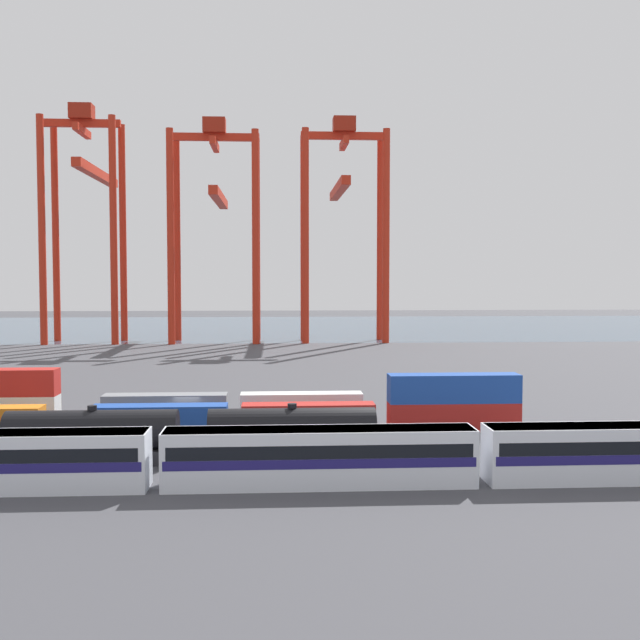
{
  "coord_description": "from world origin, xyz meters",
  "views": [
    {
      "loc": [
        8.55,
        -73.96,
        14.08
      ],
      "look_at": [
        13.68,
        11.86,
        9.27
      ],
      "focal_mm": 42.69,
      "sensor_mm": 36.0,
      "label": 1
    }
  ],
  "objects_px": {
    "shipping_container_3": "(160,419)",
    "shipping_container_10": "(165,407)",
    "passenger_train": "(320,454)",
    "shipping_container_2": "(8,421)",
    "gantry_crane_east": "(343,209)",
    "gantry_crane_west": "(86,200)",
    "gantry_crane_central": "(216,211)",
    "freight_tank_row": "(93,436)"
  },
  "relations": [
    {
      "from": "shipping_container_2",
      "to": "gantry_crane_central",
      "type": "xyz_separation_m",
      "value": [
        10.95,
        100.49,
        27.46
      ]
    },
    {
      "from": "shipping_container_10",
      "to": "gantry_crane_east",
      "type": "bearing_deg",
      "value": 74.54
    },
    {
      "from": "shipping_container_2",
      "to": "gantry_crane_east",
      "type": "xyz_separation_m",
      "value": [
        39.0,
        100.47,
        28.07
      ]
    },
    {
      "from": "shipping_container_10",
      "to": "freight_tank_row",
      "type": "bearing_deg",
      "value": -99.83
    },
    {
      "from": "freight_tank_row",
      "to": "shipping_container_2",
      "type": "relative_size",
      "value": 7.11
    },
    {
      "from": "gantry_crane_east",
      "to": "passenger_train",
      "type": "bearing_deg",
      "value": -95.88
    },
    {
      "from": "gantry_crane_east",
      "to": "shipping_container_3",
      "type": "bearing_deg",
      "value": -104.29
    },
    {
      "from": "freight_tank_row",
      "to": "shipping_container_2",
      "type": "distance_m",
      "value": 14.78
    },
    {
      "from": "shipping_container_10",
      "to": "gantry_crane_west",
      "type": "height_order",
      "value": "gantry_crane_west"
    },
    {
      "from": "passenger_train",
      "to": "shipping_container_2",
      "type": "relative_size",
      "value": 10.76
    },
    {
      "from": "freight_tank_row",
      "to": "gantry_crane_west",
      "type": "height_order",
      "value": "gantry_crane_west"
    },
    {
      "from": "freight_tank_row",
      "to": "shipping_container_10",
      "type": "relative_size",
      "value": 3.55
    },
    {
      "from": "gantry_crane_central",
      "to": "shipping_container_3",
      "type": "bearing_deg",
      "value": -88.59
    },
    {
      "from": "shipping_container_3",
      "to": "gantry_crane_west",
      "type": "height_order",
      "value": "gantry_crane_west"
    },
    {
      "from": "shipping_container_10",
      "to": "gantry_crane_east",
      "type": "distance_m",
      "value": 101.53
    },
    {
      "from": "passenger_train",
      "to": "freight_tank_row",
      "type": "bearing_deg",
      "value": 156.93
    },
    {
      "from": "passenger_train",
      "to": "shipping_container_10",
      "type": "relative_size",
      "value": 5.37
    },
    {
      "from": "shipping_container_2",
      "to": "gantry_crane_west",
      "type": "height_order",
      "value": "gantry_crane_west"
    },
    {
      "from": "shipping_container_2",
      "to": "gantry_crane_east",
      "type": "relative_size",
      "value": 0.12
    },
    {
      "from": "shipping_container_3",
      "to": "gantry_crane_east",
      "type": "distance_m",
      "value": 107.41
    },
    {
      "from": "shipping_container_10",
      "to": "gantry_crane_central",
      "type": "height_order",
      "value": "gantry_crane_central"
    },
    {
      "from": "shipping_container_10",
      "to": "gantry_crane_west",
      "type": "bearing_deg",
      "value": 107.7
    },
    {
      "from": "shipping_container_3",
      "to": "gantry_crane_east",
      "type": "height_order",
      "value": "gantry_crane_east"
    },
    {
      "from": "freight_tank_row",
      "to": "shipping_container_10",
      "type": "height_order",
      "value": "freight_tank_row"
    },
    {
      "from": "shipping_container_2",
      "to": "shipping_container_3",
      "type": "xyz_separation_m",
      "value": [
        13.41,
        0.0,
        0.0
      ]
    },
    {
      "from": "gantry_crane_central",
      "to": "shipping_container_10",
      "type": "bearing_deg",
      "value": -88.75
    },
    {
      "from": "passenger_train",
      "to": "gantry_crane_east",
      "type": "bearing_deg",
      "value": 84.12
    },
    {
      "from": "shipping_container_3",
      "to": "gantry_crane_west",
      "type": "bearing_deg",
      "value": 106.85
    },
    {
      "from": "shipping_container_10",
      "to": "gantry_crane_central",
      "type": "xyz_separation_m",
      "value": [
        -2.05,
        94.05,
        27.46
      ]
    },
    {
      "from": "passenger_train",
      "to": "gantry_crane_west",
      "type": "bearing_deg",
      "value": 110.28
    },
    {
      "from": "passenger_train",
      "to": "shipping_container_3",
      "type": "height_order",
      "value": "passenger_train"
    },
    {
      "from": "shipping_container_3",
      "to": "gantry_crane_east",
      "type": "bearing_deg",
      "value": 75.71
    },
    {
      "from": "shipping_container_3",
      "to": "gantry_crane_east",
      "type": "relative_size",
      "value": 0.25
    },
    {
      "from": "passenger_train",
      "to": "freight_tank_row",
      "type": "height_order",
      "value": "freight_tank_row"
    },
    {
      "from": "passenger_train",
      "to": "gantry_crane_central",
      "type": "xyz_separation_m",
      "value": [
        -15.84,
        118.5,
        26.62
      ]
    },
    {
      "from": "passenger_train",
      "to": "shipping_container_2",
      "type": "distance_m",
      "value": 32.29
    },
    {
      "from": "shipping_container_2",
      "to": "gantry_crane_central",
      "type": "height_order",
      "value": "gantry_crane_central"
    },
    {
      "from": "freight_tank_row",
      "to": "shipping_container_3",
      "type": "bearing_deg",
      "value": 72.55
    },
    {
      "from": "passenger_train",
      "to": "gantry_crane_east",
      "type": "relative_size",
      "value": 1.33
    },
    {
      "from": "shipping_container_2",
      "to": "shipping_container_10",
      "type": "xyz_separation_m",
      "value": [
        12.99,
        6.43,
        0.0
      ]
    },
    {
      "from": "freight_tank_row",
      "to": "gantry_crane_west",
      "type": "relative_size",
      "value": 0.84
    },
    {
      "from": "shipping_container_3",
      "to": "shipping_container_10",
      "type": "xyz_separation_m",
      "value": [
        -0.42,
        6.43,
        0.0
      ]
    }
  ]
}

